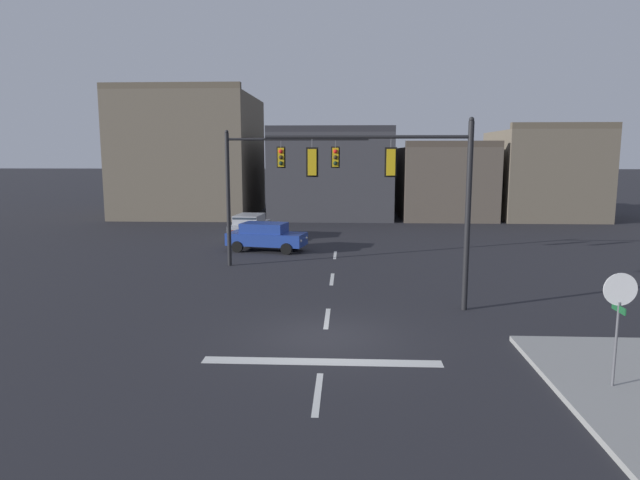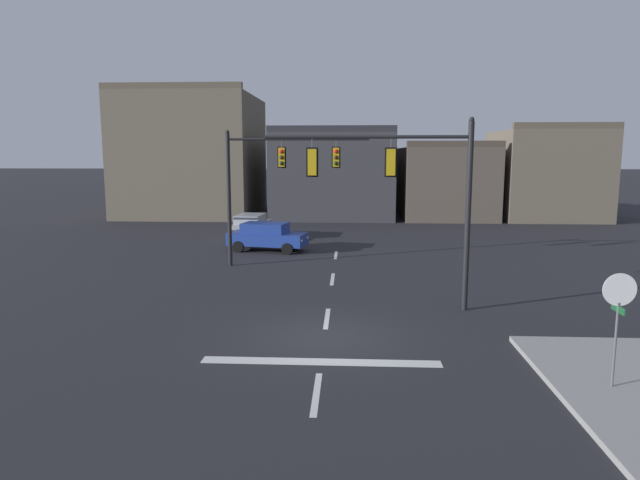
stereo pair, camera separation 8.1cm
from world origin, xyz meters
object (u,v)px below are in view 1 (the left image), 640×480
(stop_sign, at_px, (619,302))
(car_lot_nearside, at_px, (266,236))
(signal_mast_far_side, at_px, (268,174))
(signal_mast_near_side, at_px, (409,183))
(car_lot_middle, at_px, (250,226))

(stop_sign, height_order, car_lot_nearside, stop_sign)
(signal_mast_far_side, relative_size, car_lot_nearside, 1.48)
(car_lot_nearside, bearing_deg, signal_mast_near_side, -60.39)
(signal_mast_near_side, height_order, stop_sign, signal_mast_near_side)
(car_lot_middle, bearing_deg, signal_mast_far_side, -74.12)
(signal_mast_far_side, relative_size, car_lot_middle, 1.51)
(stop_sign, bearing_deg, signal_mast_far_side, 124.87)
(signal_mast_near_side, distance_m, car_lot_middle, 18.88)
(signal_mast_far_side, distance_m, car_lot_middle, 9.99)
(signal_mast_near_side, bearing_deg, car_lot_middle, 117.29)
(signal_mast_far_side, height_order, car_lot_middle, signal_mast_far_side)
(stop_sign, bearing_deg, car_lot_nearside, 120.01)
(signal_mast_far_side, height_order, car_lot_nearside, signal_mast_far_side)
(signal_mast_far_side, bearing_deg, stop_sign, -55.13)
(car_lot_nearside, bearing_deg, car_lot_middle, 110.78)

